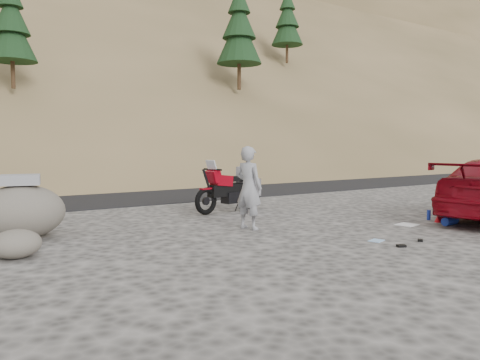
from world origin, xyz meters
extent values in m
plane|color=#3D3B38|center=(0.00, 0.00, 0.00)|extent=(140.00, 140.00, 0.00)
cube|color=black|center=(0.00, 9.00, 0.00)|extent=(120.00, 7.00, 0.05)
cube|color=brown|center=(2.00, 30.00, 8.00)|extent=(110.00, 51.90, 46.72)
cube|color=brown|center=(2.00, 30.00, 8.30)|extent=(110.00, 43.28, 36.46)
cube|color=brown|center=(2.00, 50.00, 14.00)|extent=(120.00, 40.00, 30.00)
cylinder|color=#331E12|center=(-4.00, 14.00, 4.90)|extent=(0.17, 0.17, 1.40)
cone|color=black|center=(-4.00, 14.00, 6.44)|extent=(2.00, 2.00, 2.25)
cone|color=black|center=(-4.00, 14.00, 7.29)|extent=(1.50, 1.50, 1.76)
cylinder|color=#331E12|center=(8.00, 15.00, 5.94)|extent=(0.22, 0.22, 1.82)
cone|color=black|center=(8.00, 15.00, 7.95)|extent=(2.60, 2.60, 2.92)
cone|color=black|center=(8.00, 15.00, 9.06)|extent=(1.95, 1.95, 2.28)
cylinder|color=#331E12|center=(14.00, 18.00, 8.32)|extent=(0.18, 0.18, 1.54)
cone|color=black|center=(14.00, 18.00, 10.02)|extent=(2.20, 2.20, 2.48)
cone|color=black|center=(14.00, 18.00, 10.96)|extent=(1.65, 1.65, 1.93)
torus|color=black|center=(-1.07, 2.95, 0.36)|extent=(0.74, 0.28, 0.72)
cylinder|color=black|center=(-1.07, 2.95, 0.36)|extent=(0.23, 0.11, 0.22)
torus|color=black|center=(0.59, 3.30, 0.36)|extent=(0.78, 0.31, 0.77)
cylinder|color=black|center=(0.59, 3.30, 0.36)|extent=(0.25, 0.14, 0.24)
cylinder|color=black|center=(-0.98, 2.96, 0.77)|extent=(0.42, 0.15, 0.89)
cylinder|color=black|center=(-0.83, 3.00, 1.19)|extent=(0.19, 0.68, 0.05)
cube|color=black|center=(-0.26, 3.12, 0.60)|extent=(1.34, 0.53, 0.33)
cube|color=black|center=(-0.16, 3.14, 0.38)|extent=(0.55, 0.42, 0.31)
cube|color=maroon|center=(-0.51, 3.06, 0.88)|extent=(0.63, 0.44, 0.34)
cube|color=maroon|center=(-0.80, 3.00, 1.01)|extent=(0.40, 0.43, 0.39)
cube|color=silver|center=(-0.88, 2.99, 1.30)|extent=(0.19, 0.35, 0.28)
cube|color=black|center=(0.00, 3.17, 0.90)|extent=(0.64, 0.36, 0.13)
cube|color=black|center=(0.41, 3.26, 0.86)|extent=(0.42, 0.27, 0.11)
cube|color=silver|center=(0.51, 2.99, 0.64)|extent=(0.46, 0.22, 0.49)
cube|color=silver|center=(0.40, 3.55, 0.64)|extent=(0.46, 0.22, 0.49)
cube|color=gray|center=(0.43, 3.26, 1.08)|extent=(0.53, 0.46, 0.29)
cube|color=maroon|center=(-1.07, 2.95, 0.69)|extent=(0.35, 0.20, 0.04)
cylinder|color=black|center=(-0.06, 2.96, 0.20)|extent=(0.07, 0.23, 0.40)
cylinder|color=silver|center=(0.41, 3.10, 0.44)|extent=(0.51, 0.20, 0.14)
imported|color=gray|center=(-1.32, 0.62, 0.00)|extent=(0.61, 0.76, 1.81)
ellipsoid|color=#524F47|center=(-5.63, 2.16, 0.53)|extent=(2.06, 1.93, 1.06)
cube|color=gray|center=(-5.63, 2.16, 1.15)|extent=(0.74, 0.63, 0.18)
ellipsoid|color=#524F47|center=(-5.96, 0.52, 0.24)|extent=(0.97, 0.93, 0.47)
cube|color=white|center=(1.98, -0.99, 0.01)|extent=(0.51, 0.47, 0.02)
cylinder|color=#1B32A4|center=(2.80, -1.54, 0.10)|extent=(0.50, 0.23, 0.19)
cylinder|color=#1B32A4|center=(3.05, -0.82, 0.12)|extent=(0.12, 0.12, 0.24)
cone|color=#B50C13|center=(2.92, -1.15, 0.10)|extent=(0.18, 0.18, 0.19)
cube|color=black|center=(-0.08, -2.41, 0.02)|extent=(0.18, 0.16, 0.04)
cube|color=black|center=(0.64, -2.29, 0.02)|extent=(0.16, 0.15, 0.04)
cube|color=#98C1EA|center=(-0.03, -1.80, 0.01)|extent=(0.36, 0.30, 0.01)
camera|label=1|loc=(-7.09, -7.68, 1.82)|focal=35.00mm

